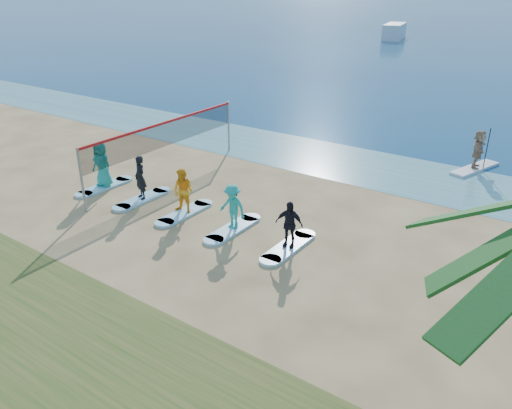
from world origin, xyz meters
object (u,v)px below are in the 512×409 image
Objects in this scene: paddleboarder at (478,149)px; surfboard_1 at (142,199)px; student_4 at (289,224)px; volleyball_net at (166,135)px; student_1 at (140,177)px; surfboard_0 at (105,186)px; paddleboard at (475,168)px; student_2 at (183,191)px; student_0 at (102,164)px; boat_offshore_a at (394,39)px; surfboard_2 at (185,213)px; surfboard_4 at (288,247)px; student_3 at (233,207)px; surfboard_3 at (233,229)px.

surfboard_1 is (-9.83, -11.24, -0.94)m from paddleboarder.
student_4 is at bearing 154.83° from paddleboarder.
student_4 is at bearing -17.86° from volleyball_net.
surfboard_1 is 1.28× the size of student_1.
surfboard_1 is at bearing 0.00° from surfboard_0.
paddleboard is 13.58m from student_2.
student_0 is at bearing 122.95° from paddleboarder.
paddleboard is at bearing -78.79° from boat_offshore_a.
surfboard_1 is at bearing 180.00° from surfboard_2.
boat_offshore_a is 66.89m from surfboard_1.
surfboard_2 is (-7.57, -11.24, -0.94)m from paddleboarder.
student_2 reaches higher than surfboard_4.
student_4 is at bearing -90.00° from surfboard_4.
surfboard_4 is at bearing -9.04° from student_2.
volleyball_net is at bearing -123.56° from paddleboard.
paddleboard is 0.37× the size of boat_offshore_a.
surfboard_1 is 0.90m from student_1.
student_3 reaches higher than student_4.
surfboard_0 is (12.62, -65.22, 0.04)m from boat_offshore_a.
surfboard_2 is 4.59m from student_4.
volleyball_net is 1.13× the size of boat_offshore_a.
student_1 is 6.84m from surfboard_4.
surfboard_1 is at bearing 180.00° from surfboard_3.
student_3 reaches higher than surfboard_3.
student_3 is at bearing 167.71° from student_4.
paddleboard is at bearing 42.93° from surfboard_0.
volleyball_net is at bearing 63.64° from surfboard_0.
student_3 is (0.00, -0.00, 0.84)m from surfboard_3.
student_0 reaches higher than paddleboarder.
surfboard_0 is 1.39× the size of student_3.
surfboard_0 is (-12.09, -11.24, -0.94)m from paddleboarder.
surfboard_0 is 1.00× the size of surfboard_1.
student_1 is 2.26m from student_2.
surfboard_4 is (-3.05, -11.24, -0.94)m from paddleboarder.
student_2 reaches higher than paddleboard.
volleyball_net reaches higher than surfboard_0.
surfboard_0 is (-12.09, -11.24, -0.01)m from paddleboard.
boat_offshore_a is at bearing 96.08° from student_4.
paddleboard is 14.96m from student_1.
boat_offshore_a is 66.44m from student_0.
surfboard_3 is 1.00× the size of surfboard_4.
volleyball_net reaches higher than student_2.
surfboard_4 is (6.78, 0.00, 0.00)m from surfboard_1.
surfboard_4 is at bearing 0.00° from surfboard_3.
boat_offshore_a is at bearing 123.48° from student_1.
student_4 reaches higher than surfboard_2.
volleyball_net is 3.28m from surfboard_1.
student_4 reaches higher than surfboard_3.
boat_offshore_a is 66.90m from student_1.
student_0 is 6.78m from student_3.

